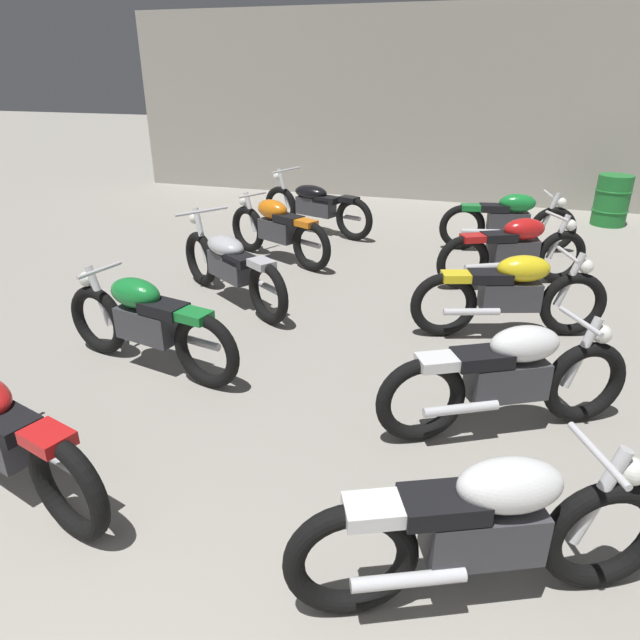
{
  "coord_description": "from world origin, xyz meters",
  "views": [
    {
      "loc": [
        1.33,
        0.15,
        2.51
      ],
      "look_at": [
        0.0,
        4.35,
        0.55
      ],
      "focal_mm": 31.97,
      "sensor_mm": 36.0,
      "label": 1
    }
  ],
  "objects_px": {
    "motorcycle_left_row_3": "(230,265)",
    "motorcycle_right_row_3": "(511,293)",
    "motorcycle_right_row_2": "(508,376)",
    "motorcycle_left_row_2": "(147,322)",
    "motorcycle_right_row_1": "(485,528)",
    "motorcycle_left_row_4": "(277,228)",
    "oil_drum": "(612,200)",
    "motorcycle_right_row_4": "(515,250)",
    "motorcycle_left_row_5": "(315,205)",
    "motorcycle_right_row_5": "(509,220)"
  },
  "relations": [
    {
      "from": "motorcycle_right_row_4",
      "to": "oil_drum",
      "type": "bearing_deg",
      "value": 66.55
    },
    {
      "from": "motorcycle_right_row_2",
      "to": "motorcycle_right_row_4",
      "type": "height_order",
      "value": "same"
    },
    {
      "from": "motorcycle_left_row_3",
      "to": "motorcycle_right_row_3",
      "type": "relative_size",
      "value": 0.98
    },
    {
      "from": "motorcycle_left_row_4",
      "to": "motorcycle_right_row_4",
      "type": "xyz_separation_m",
      "value": [
        3.15,
        -0.06,
        0.0
      ]
    },
    {
      "from": "motorcycle_left_row_4",
      "to": "motorcycle_right_row_4",
      "type": "bearing_deg",
      "value": -1.08
    },
    {
      "from": "motorcycle_left_row_5",
      "to": "motorcycle_right_row_1",
      "type": "height_order",
      "value": "motorcycle_left_row_5"
    },
    {
      "from": "motorcycle_right_row_2",
      "to": "motorcycle_right_row_3",
      "type": "distance_m",
      "value": 1.74
    },
    {
      "from": "motorcycle_right_row_3",
      "to": "motorcycle_right_row_4",
      "type": "relative_size",
      "value": 1.06
    },
    {
      "from": "motorcycle_left_row_5",
      "to": "motorcycle_right_row_3",
      "type": "relative_size",
      "value": 1.09
    },
    {
      "from": "motorcycle_left_row_2",
      "to": "motorcycle_right_row_1",
      "type": "distance_m",
      "value": 3.39
    },
    {
      "from": "motorcycle_left_row_5",
      "to": "motorcycle_right_row_3",
      "type": "distance_m",
      "value": 4.42
    },
    {
      "from": "motorcycle_left_row_3",
      "to": "motorcycle_right_row_2",
      "type": "bearing_deg",
      "value": -29.54
    },
    {
      "from": "motorcycle_right_row_1",
      "to": "motorcycle_right_row_2",
      "type": "bearing_deg",
      "value": 86.87
    },
    {
      "from": "oil_drum",
      "to": "motorcycle_right_row_4",
      "type": "bearing_deg",
      "value": -113.45
    },
    {
      "from": "motorcycle_left_row_2",
      "to": "motorcycle_right_row_2",
      "type": "bearing_deg",
      "value": -0.91
    },
    {
      "from": "motorcycle_left_row_5",
      "to": "oil_drum",
      "type": "bearing_deg",
      "value": 23.25
    },
    {
      "from": "motorcycle_left_row_5",
      "to": "motorcycle_right_row_4",
      "type": "distance_m",
      "value": 3.5
    },
    {
      "from": "motorcycle_right_row_2",
      "to": "oil_drum",
      "type": "bearing_deg",
      "value": 76.93
    },
    {
      "from": "motorcycle_left_row_4",
      "to": "oil_drum",
      "type": "height_order",
      "value": "motorcycle_left_row_4"
    },
    {
      "from": "motorcycle_right_row_3",
      "to": "motorcycle_left_row_4",
      "type": "bearing_deg",
      "value": 152.81
    },
    {
      "from": "motorcycle_right_row_2",
      "to": "motorcycle_left_row_2",
      "type": "bearing_deg",
      "value": 179.09
    },
    {
      "from": "motorcycle_left_row_5",
      "to": "motorcycle_left_row_3",
      "type": "bearing_deg",
      "value": -89.68
    },
    {
      "from": "motorcycle_left_row_4",
      "to": "motorcycle_left_row_5",
      "type": "distance_m",
      "value": 1.57
    },
    {
      "from": "motorcycle_left_row_4",
      "to": "motorcycle_right_row_1",
      "type": "distance_m",
      "value": 5.79
    },
    {
      "from": "motorcycle_left_row_2",
      "to": "motorcycle_right_row_2",
      "type": "height_order",
      "value": "same"
    },
    {
      "from": "motorcycle_left_row_3",
      "to": "motorcycle_right_row_1",
      "type": "xyz_separation_m",
      "value": [
        2.97,
        -3.32,
        0.01
      ]
    },
    {
      "from": "motorcycle_right_row_4",
      "to": "motorcycle_right_row_5",
      "type": "distance_m",
      "value": 1.52
    },
    {
      "from": "motorcycle_right_row_3",
      "to": "motorcycle_left_row_2",
      "type": "bearing_deg",
      "value": -151.02
    },
    {
      "from": "motorcycle_left_row_4",
      "to": "motorcycle_right_row_5",
      "type": "bearing_deg",
      "value": 25.46
    },
    {
      "from": "motorcycle_left_row_2",
      "to": "motorcycle_right_row_2",
      "type": "distance_m",
      "value": 3.06
    },
    {
      "from": "motorcycle_left_row_3",
      "to": "motorcycle_left_row_4",
      "type": "relative_size",
      "value": 1.02
    },
    {
      "from": "motorcycle_left_row_3",
      "to": "motorcycle_left_row_4",
      "type": "height_order",
      "value": "motorcycle_left_row_3"
    },
    {
      "from": "motorcycle_right_row_1",
      "to": "motorcycle_right_row_5",
      "type": "xyz_separation_m",
      "value": [
        0.03,
        6.39,
        0.0
      ]
    },
    {
      "from": "motorcycle_right_row_4",
      "to": "motorcycle_right_row_2",
      "type": "bearing_deg",
      "value": -90.51
    },
    {
      "from": "motorcycle_left_row_5",
      "to": "motorcycle_right_row_5",
      "type": "xyz_separation_m",
      "value": [
        3.02,
        -0.11,
        0.01
      ]
    },
    {
      "from": "motorcycle_left_row_5",
      "to": "motorcycle_right_row_3",
      "type": "bearing_deg",
      "value": -45.85
    },
    {
      "from": "motorcycle_right_row_1",
      "to": "motorcycle_right_row_5",
      "type": "bearing_deg",
      "value": 89.73
    },
    {
      "from": "motorcycle_right_row_3",
      "to": "motorcycle_right_row_5",
      "type": "distance_m",
      "value": 3.06
    },
    {
      "from": "motorcycle_left_row_5",
      "to": "motorcycle_right_row_4",
      "type": "bearing_deg",
      "value": -27.65
    },
    {
      "from": "motorcycle_right_row_2",
      "to": "motorcycle_right_row_1",
      "type": "bearing_deg",
      "value": -93.13
    },
    {
      "from": "motorcycle_left_row_4",
      "to": "motorcycle_left_row_2",
      "type": "bearing_deg",
      "value": -88.94
    },
    {
      "from": "motorcycle_right_row_5",
      "to": "oil_drum",
      "type": "bearing_deg",
      "value": 51.88
    },
    {
      "from": "motorcycle_right_row_5",
      "to": "oil_drum",
      "type": "height_order",
      "value": "motorcycle_right_row_5"
    },
    {
      "from": "motorcycle_left_row_2",
      "to": "motorcycle_left_row_4",
      "type": "xyz_separation_m",
      "value": [
        -0.06,
        3.3,
        0.0
      ]
    },
    {
      "from": "motorcycle_left_row_2",
      "to": "motorcycle_left_row_3",
      "type": "distance_m",
      "value": 1.68
    },
    {
      "from": "motorcycle_right_row_1",
      "to": "oil_drum",
      "type": "bearing_deg",
      "value": 78.74
    },
    {
      "from": "motorcycle_right_row_3",
      "to": "oil_drum",
      "type": "xyz_separation_m",
      "value": [
        1.61,
        5.18,
        -0.03
      ]
    },
    {
      "from": "motorcycle_right_row_4",
      "to": "oil_drum",
      "type": "distance_m",
      "value": 3.97
    },
    {
      "from": "motorcycle_right_row_1",
      "to": "oil_drum",
      "type": "relative_size",
      "value": 2.16
    },
    {
      "from": "motorcycle_left_row_4",
      "to": "motorcycle_right_row_5",
      "type": "height_order",
      "value": "same"
    }
  ]
}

